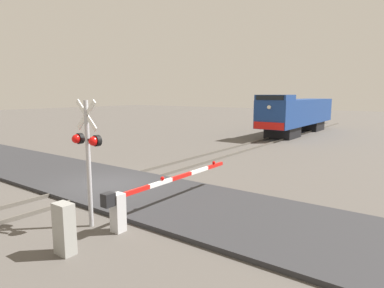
{
  "coord_description": "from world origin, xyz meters",
  "views": [
    {
      "loc": [
        11.65,
        -9.51,
        4.16
      ],
      "look_at": [
        0.94,
        5.04,
        1.42
      ],
      "focal_mm": 30.96,
      "sensor_mm": 36.0,
      "label": 1
    }
  ],
  "objects_px": {
    "crossing_signal": "(87,149)",
    "utility_cabinet": "(64,229)",
    "locomotive": "(297,113)",
    "crossing_gate": "(140,198)"
  },
  "relations": [
    {
      "from": "locomotive",
      "to": "crossing_gate",
      "type": "distance_m",
      "value": 27.49
    },
    {
      "from": "locomotive",
      "to": "crossing_signal",
      "type": "relative_size",
      "value": 3.82
    },
    {
      "from": "crossing_signal",
      "to": "utility_cabinet",
      "type": "xyz_separation_m",
      "value": [
        1.0,
        -1.54,
        -1.79
      ]
    },
    {
      "from": "locomotive",
      "to": "utility_cabinet",
      "type": "height_order",
      "value": "locomotive"
    },
    {
      "from": "locomotive",
      "to": "crossing_signal",
      "type": "height_order",
      "value": "locomotive"
    },
    {
      "from": "crossing_signal",
      "to": "crossing_gate",
      "type": "bearing_deg",
      "value": 49.01
    },
    {
      "from": "locomotive",
      "to": "utility_cabinet",
      "type": "relative_size",
      "value": 11.07
    },
    {
      "from": "crossing_gate",
      "to": "crossing_signal",
      "type": "bearing_deg",
      "value": -130.99
    },
    {
      "from": "crossing_signal",
      "to": "utility_cabinet",
      "type": "height_order",
      "value": "crossing_signal"
    },
    {
      "from": "crossing_signal",
      "to": "crossing_gate",
      "type": "relative_size",
      "value": 0.61
    }
  ]
}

